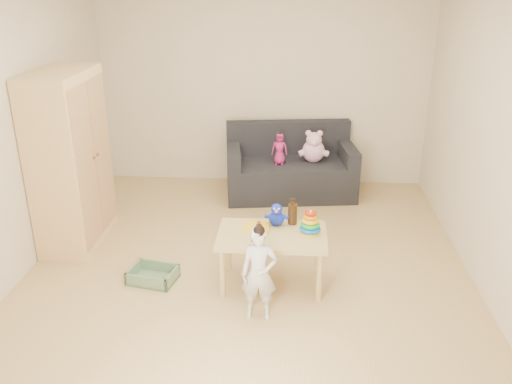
# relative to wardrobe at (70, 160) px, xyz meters

# --- Properties ---
(room) EXTENTS (4.50, 4.50, 4.50)m
(room) POSITION_rel_wardrobe_xyz_m (1.75, -0.44, 0.45)
(room) COLOR tan
(room) RESTS_ON ground
(wardrobe) EXTENTS (0.47, 0.95, 1.70)m
(wardrobe) POSITION_rel_wardrobe_xyz_m (0.00, 0.00, 0.00)
(wardrobe) COLOR #E6C17E
(wardrobe) RESTS_ON ground
(sofa) EXTENTS (1.60, 0.95, 0.43)m
(sofa) POSITION_rel_wardrobe_xyz_m (2.11, 1.33, -0.64)
(sofa) COLOR black
(sofa) RESTS_ON ground
(play_table) EXTENTS (0.92, 0.58, 0.48)m
(play_table) POSITION_rel_wardrobe_xyz_m (1.98, -0.70, -0.61)
(play_table) COLOR tan
(play_table) RESTS_ON ground
(storage_bin) EXTENTS (0.45, 0.37, 0.12)m
(storage_bin) POSITION_rel_wardrobe_xyz_m (0.93, -0.73, -0.79)
(storage_bin) COLOR #5D7E5B
(storage_bin) RESTS_ON ground
(toddler) EXTENTS (0.29, 0.20, 0.75)m
(toddler) POSITION_rel_wardrobe_xyz_m (1.90, -1.19, -0.47)
(toddler) COLOR beige
(toddler) RESTS_ON ground
(pink_bear) EXTENTS (0.34, 0.31, 0.32)m
(pink_bear) POSITION_rel_wardrobe_xyz_m (2.37, 1.35, -0.26)
(pink_bear) COLOR #E8ABD2
(pink_bear) RESTS_ON sofa
(doll) EXTENTS (0.19, 0.14, 0.36)m
(doll) POSITION_rel_wardrobe_xyz_m (1.98, 1.23, -0.24)
(doll) COLOR #B1216B
(doll) RESTS_ON sofa
(ring_stacker) EXTENTS (0.18, 0.18, 0.21)m
(ring_stacker) POSITION_rel_wardrobe_xyz_m (2.29, -0.66, -0.29)
(ring_stacker) COLOR #D0BC0A
(ring_stacker) RESTS_ON play_table
(brown_bottle) EXTENTS (0.08, 0.08, 0.24)m
(brown_bottle) POSITION_rel_wardrobe_xyz_m (2.14, -0.49, -0.27)
(brown_bottle) COLOR black
(brown_bottle) RESTS_ON play_table
(blue_plush) EXTENTS (0.20, 0.18, 0.21)m
(blue_plush) POSITION_rel_wardrobe_xyz_m (2.01, -0.52, -0.26)
(blue_plush) COLOR #1932E3
(blue_plush) RESTS_ON play_table
(wooden_figure) EXTENTS (0.06, 0.05, 0.12)m
(wooden_figure) POSITION_rel_wardrobe_xyz_m (1.86, -0.70, -0.31)
(wooden_figure) COLOR #58341B
(wooden_figure) RESTS_ON play_table
(yellow_book) EXTENTS (0.22, 0.22, 0.02)m
(yellow_book) POSITION_rel_wardrobe_xyz_m (1.84, -0.60, -0.36)
(yellow_book) COLOR gold
(yellow_book) RESTS_ON play_table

